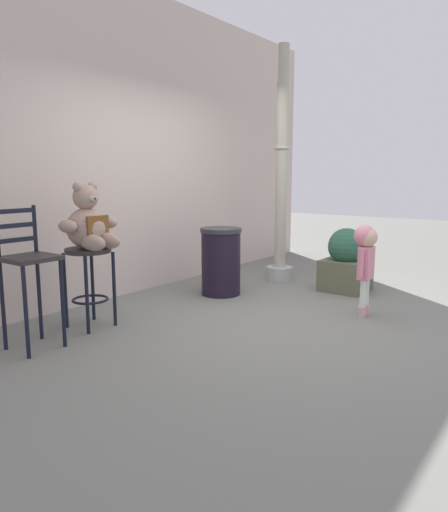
# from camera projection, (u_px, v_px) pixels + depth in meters

# --- Properties ---
(ground_plane) EXTENTS (24.00, 24.00, 0.00)m
(ground_plane) POSITION_uv_depth(u_px,v_px,m) (271.00, 316.00, 4.84)
(ground_plane) COLOR slate
(building_wall) EXTENTS (7.52, 0.30, 3.48)m
(building_wall) POSITION_uv_depth(u_px,v_px,m) (127.00, 145.00, 5.72)
(building_wall) COLOR beige
(building_wall) RESTS_ON ground_plane
(bar_stool_with_teddy) EXTENTS (0.41, 0.41, 0.73)m
(bar_stool_with_teddy) POSITION_uv_depth(u_px,v_px,m) (89.00, 270.00, 4.43)
(bar_stool_with_teddy) COLOR #292625
(bar_stool_with_teddy) RESTS_ON ground_plane
(teddy_bear) EXTENTS (0.57, 0.51, 0.60)m
(teddy_bear) POSITION_uv_depth(u_px,v_px,m) (89.00, 224.00, 4.34)
(teddy_bear) COLOR gray
(teddy_bear) RESTS_ON bar_stool_with_teddy
(child_walking) EXTENTS (0.29, 0.23, 0.91)m
(child_walking) POSITION_uv_depth(u_px,v_px,m) (366.00, 250.00, 4.75)
(child_walking) COLOR #D39FA8
(child_walking) RESTS_ON ground_plane
(trash_bin) EXTENTS (0.48, 0.48, 0.78)m
(trash_bin) POSITION_uv_depth(u_px,v_px,m) (221.00, 261.00, 5.67)
(trash_bin) COLOR black
(trash_bin) RESTS_ON ground_plane
(lamppost) EXTENTS (0.35, 0.35, 3.00)m
(lamppost) POSITION_uv_depth(u_px,v_px,m) (281.00, 190.00, 6.31)
(lamppost) COLOR #A3ABA7
(lamppost) RESTS_ON ground_plane
(bar_chair_empty) EXTENTS (0.38, 0.38, 1.15)m
(bar_chair_empty) POSITION_uv_depth(u_px,v_px,m) (29.00, 267.00, 3.86)
(bar_chair_empty) COLOR #292625
(bar_chair_empty) RESTS_ON ground_plane
(planter_with_shrub) EXTENTS (0.52, 0.52, 0.76)m
(planter_with_shrub) POSITION_uv_depth(u_px,v_px,m) (346.00, 262.00, 5.86)
(planter_with_shrub) COLOR #565942
(planter_with_shrub) RESTS_ON ground_plane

